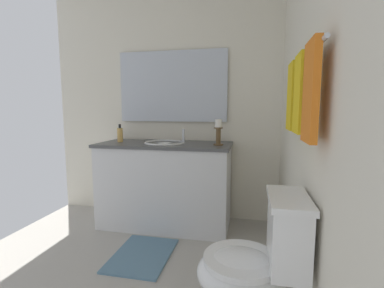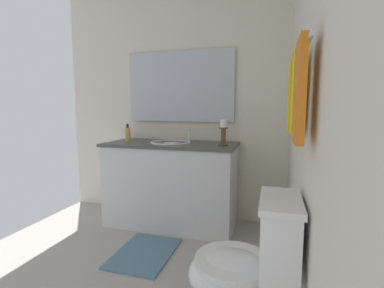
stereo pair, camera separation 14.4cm
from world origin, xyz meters
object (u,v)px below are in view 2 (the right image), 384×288
at_px(sink_basin, 171,147).
at_px(mirror, 180,87).
at_px(towel_near_vanity, 291,96).
at_px(towel_center, 295,94).
at_px(candle_holder_tall, 223,132).
at_px(towel_near_corner, 300,92).
at_px(soap_bottle, 128,134).
at_px(toilet, 246,270).
at_px(vanity_cabinet, 171,184).
at_px(bath_mat, 144,253).
at_px(towel_bar, 301,56).

bearing_deg(sink_basin, mirror, -179.80).
distance_m(mirror, towel_near_vanity, 1.50).
xyz_separation_m(sink_basin, towel_center, (1.04, 1.06, 0.44)).
bearing_deg(candle_holder_tall, towel_near_corner, 22.63).
distance_m(soap_bottle, toilet, 1.89).
height_order(mirror, towel_near_vanity, mirror).
relative_size(vanity_cabinet, bath_mat, 2.17).
height_order(sink_basin, towel_center, towel_center).
bearing_deg(towel_near_vanity, towel_near_corner, 0.00).
bearing_deg(bath_mat, mirror, 180.00).
xyz_separation_m(toilet, towel_center, (-0.18, 0.20, 0.88)).
distance_m(vanity_cabinet, mirror, 1.02).
height_order(sink_basin, towel_near_vanity, towel_near_vanity).
distance_m(vanity_cabinet, towel_near_corner, 1.88).
height_order(mirror, towel_near_corner, mirror).
bearing_deg(toilet, bath_mat, -124.75).
bearing_deg(soap_bottle, toilet, 47.54).
height_order(towel_near_vanity, bath_mat, towel_near_vanity).
xyz_separation_m(towel_near_vanity, towel_near_corner, (0.56, 0.00, -0.01)).
height_order(vanity_cabinet, towel_near_vanity, towel_near_vanity).
xyz_separation_m(soap_bottle, towel_center, (1.04, 1.54, 0.33)).
xyz_separation_m(vanity_cabinet, soap_bottle, (0.00, -0.47, 0.49)).
xyz_separation_m(soap_bottle, toilet, (1.22, 1.33, -0.54)).
distance_m(towel_bar, towel_near_vanity, 0.34).
distance_m(sink_basin, soap_bottle, 0.49).
bearing_deg(mirror, vanity_cabinet, -0.01).
height_order(towel_bar, towel_center, towel_center).
relative_size(candle_holder_tall, toilet, 0.32).
relative_size(towel_bar, bath_mat, 1.41).
bearing_deg(candle_holder_tall, vanity_cabinet, -95.66).
xyz_separation_m(soap_bottle, towel_near_corner, (1.32, 1.54, 0.32)).
bearing_deg(mirror, soap_bottle, -59.26).
bearing_deg(towel_near_corner, soap_bottle, -130.74).
bearing_deg(toilet, mirror, -150.23).
bearing_deg(mirror, towel_center, 38.77).
height_order(sink_basin, toilet, sink_basin).
distance_m(sink_basin, towel_center, 1.55).
distance_m(sink_basin, mirror, 0.67).
xyz_separation_m(towel_center, towel_near_corner, (0.28, 0.00, -0.01)).
bearing_deg(soap_bottle, candle_holder_tall, 87.10).
bearing_deg(sink_basin, towel_near_corner, 38.70).
height_order(towel_near_vanity, towel_center, same).
height_order(towel_bar, towel_near_corner, towel_near_corner).
height_order(vanity_cabinet, bath_mat, vanity_cabinet).
distance_m(vanity_cabinet, towel_bar, 1.81).
height_order(soap_bottle, towel_near_corner, towel_near_corner).
relative_size(sink_basin, candle_holder_tall, 1.68).
relative_size(towel_bar, towel_center, 2.08).
relative_size(toilet, towel_near_vanity, 1.83).
distance_m(toilet, towel_center, 0.92).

